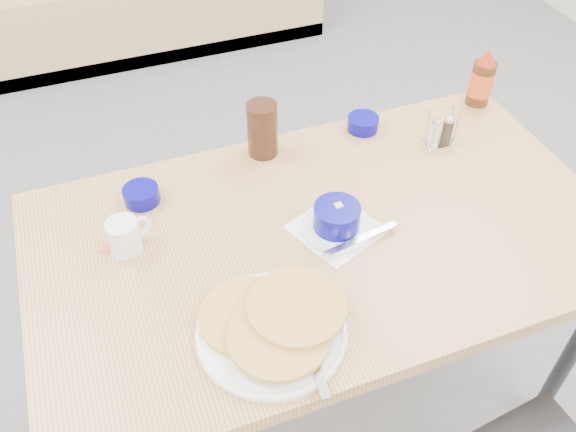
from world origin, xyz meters
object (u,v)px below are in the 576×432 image
object	(u,v)px
butter_bowl	(363,123)
amber_tumbler	(262,129)
pancake_plate	(273,326)
creamer_bowl	(141,195)
coffee_mug	(125,235)
syrup_bottle	(482,80)
dining_table	(325,249)
grits_setting	(337,220)
condiment_caddy	(441,133)

from	to	relation	value
butter_bowl	amber_tumbler	world-z (taller)	amber_tumbler
pancake_plate	creamer_bowl	distance (m)	0.52
coffee_mug	butter_bowl	size ratio (longest dim) A/B	1.19
pancake_plate	creamer_bowl	xyz separation A→B (m)	(-0.18, 0.49, -0.00)
butter_bowl	amber_tumbler	size ratio (longest dim) A/B	0.58
amber_tumbler	syrup_bottle	bearing A→B (deg)	0.00
dining_table	pancake_plate	size ratio (longest dim) A/B	4.14
grits_setting	creamer_bowl	world-z (taller)	grits_setting
pancake_plate	grits_setting	size ratio (longest dim) A/B	1.33
grits_setting	amber_tumbler	xyz separation A→B (m)	(-0.07, 0.34, 0.04)
grits_setting	pancake_plate	bearing A→B (deg)	-137.11
grits_setting	syrup_bottle	world-z (taller)	syrup_bottle
dining_table	grits_setting	size ratio (longest dim) A/B	5.51
dining_table	coffee_mug	size ratio (longest dim) A/B	13.24
condiment_caddy	amber_tumbler	bearing A→B (deg)	165.42
creamer_bowl	syrup_bottle	world-z (taller)	syrup_bottle
dining_table	amber_tumbler	distance (m)	0.37
butter_bowl	amber_tumbler	distance (m)	0.31
coffee_mug	butter_bowl	distance (m)	0.75
dining_table	butter_bowl	world-z (taller)	butter_bowl
dining_table	syrup_bottle	world-z (taller)	syrup_bottle
dining_table	condiment_caddy	bearing A→B (deg)	25.44
coffee_mug	syrup_bottle	distance (m)	1.12
pancake_plate	butter_bowl	xyz separation A→B (m)	(0.47, 0.57, -0.00)
grits_setting	creamer_bowl	bearing A→B (deg)	147.38
coffee_mug	creamer_bowl	world-z (taller)	coffee_mug
dining_table	amber_tumbler	xyz separation A→B (m)	(-0.04, 0.34, 0.14)
coffee_mug	amber_tumbler	distance (m)	0.47
dining_table	butter_bowl	distance (m)	0.44
dining_table	grits_setting	distance (m)	0.10
pancake_plate	amber_tumbler	world-z (taller)	amber_tumbler
amber_tumbler	pancake_plate	bearing A→B (deg)	-106.91
butter_bowl	syrup_bottle	distance (m)	0.39
syrup_bottle	pancake_plate	bearing A→B (deg)	-146.45
coffee_mug	amber_tumbler	world-z (taller)	amber_tumbler
dining_table	creamer_bowl	xyz separation A→B (m)	(-0.39, 0.26, 0.08)
butter_bowl	condiment_caddy	xyz separation A→B (m)	(0.17, -0.14, 0.02)
creamer_bowl	coffee_mug	bearing A→B (deg)	-112.43
grits_setting	amber_tumbler	bearing A→B (deg)	101.04
dining_table	condiment_caddy	size ratio (longest dim) A/B	13.65
dining_table	coffee_mug	xyz separation A→B (m)	(-0.45, 0.11, 0.11)
creamer_bowl	syrup_bottle	size ratio (longest dim) A/B	0.50
condiment_caddy	grits_setting	bearing A→B (deg)	-151.20
dining_table	amber_tumbler	size ratio (longest dim) A/B	9.07
amber_tumbler	creamer_bowl	bearing A→B (deg)	-167.31
amber_tumbler	condiment_caddy	bearing A→B (deg)	-16.11
dining_table	coffee_mug	distance (m)	0.48
dining_table	syrup_bottle	distance (m)	0.74
syrup_bottle	dining_table	bearing A→B (deg)	-152.02
creamer_bowl	syrup_bottle	xyz separation A→B (m)	(1.03, 0.08, 0.06)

